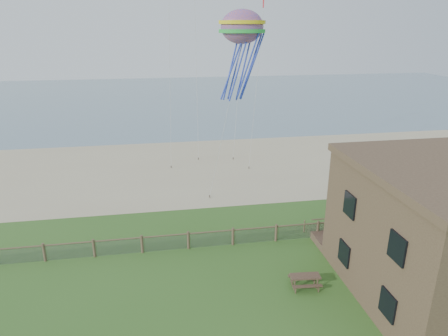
# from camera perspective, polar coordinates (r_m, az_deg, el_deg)

# --- Properties ---
(ground) EXTENTS (160.00, 160.00, 0.00)m
(ground) POSITION_cam_1_polar(r_m,az_deg,el_deg) (22.62, 4.29, -18.47)
(ground) COLOR #315C1F
(ground) RESTS_ON ground
(sand_beach) EXTENTS (72.00, 20.00, 0.02)m
(sand_beach) POSITION_cam_1_polar(r_m,az_deg,el_deg) (41.88, -2.83, 0.15)
(sand_beach) COLOR tan
(sand_beach) RESTS_ON ground
(ocean) EXTENTS (160.00, 68.00, 0.02)m
(ocean) POSITION_cam_1_polar(r_m,az_deg,el_deg) (84.52, -6.49, 9.99)
(ocean) COLOR slate
(ocean) RESTS_ON ground
(chainlink_fence) EXTENTS (36.20, 0.20, 1.25)m
(chainlink_fence) POSITION_cam_1_polar(r_m,az_deg,el_deg) (27.20, 1.29, -9.88)
(chainlink_fence) COLOR #483D28
(chainlink_fence) RESTS_ON ground
(motel_deck) EXTENTS (15.00, 2.00, 0.50)m
(motel_deck) POSITION_cam_1_polar(r_m,az_deg,el_deg) (31.46, 25.89, -8.32)
(motel_deck) COLOR brown
(motel_deck) RESTS_ON ground
(picnic_table) EXTENTS (1.77, 1.40, 0.71)m
(picnic_table) POSITION_cam_1_polar(r_m,az_deg,el_deg) (23.80, 11.47, -15.63)
(picnic_table) COLOR brown
(picnic_table) RESTS_ON ground
(octopus_kite) EXTENTS (3.88, 3.36, 6.70)m
(octopus_kite) POSITION_cam_1_polar(r_m,az_deg,el_deg) (28.94, 2.55, 16.11)
(octopus_kite) COLOR orange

